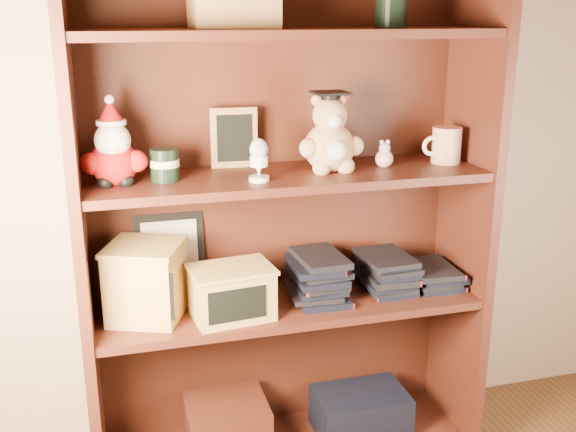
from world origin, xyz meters
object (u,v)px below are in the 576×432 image
Objects in this scene: grad_teddy_bear at (330,140)px; treats_box at (146,281)px; bookcase at (283,224)px; teacher_mug at (446,145)px.

grad_teddy_bear reaches higher than treats_box.
grad_teddy_bear is at bearing -24.47° from bookcase.
teacher_mug is at bearing 1.09° from grad_teddy_bear.
bookcase is 12.87× the size of teacher_mug.
teacher_mug is at bearing 0.06° from treats_box.
grad_teddy_bear is at bearing -0.65° from treats_box.
bookcase reaches higher than treats_box.
grad_teddy_bear is 0.66m from treats_box.
teacher_mug is 0.47× the size of treats_box.
bookcase is at bearing 174.22° from teacher_mug.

